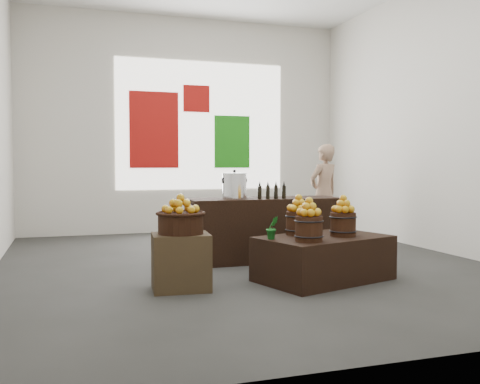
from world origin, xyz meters
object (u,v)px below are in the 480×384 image
object	(u,v)px
counter	(264,229)
stock_pot_left	(234,186)
crate	(181,262)
display_table	(324,258)
wicker_basket	(181,224)
shopper	(324,193)

from	to	relation	value
counter	stock_pot_left	world-z (taller)	stock_pot_left
crate	counter	world-z (taller)	counter
crate	display_table	bearing A→B (deg)	-1.80
crate	stock_pot_left	bearing A→B (deg)	53.11
counter	wicker_basket	bearing A→B (deg)	-136.01
wicker_basket	shopper	distance (m)	3.93
display_table	counter	world-z (taller)	counter
stock_pot_left	shopper	xyz separation A→B (m)	(1.95, 1.32, -0.18)
counter	stock_pot_left	xyz separation A→B (m)	(-0.41, 0.01, 0.57)
stock_pot_left	shopper	world-z (taller)	shopper
stock_pot_left	shopper	distance (m)	2.36
crate	shopper	world-z (taller)	shopper
wicker_basket	counter	world-z (taller)	counter
wicker_basket	shopper	world-z (taller)	shopper
crate	wicker_basket	size ratio (longest dim) A/B	1.25
shopper	counter	bearing A→B (deg)	21.52
display_table	counter	distance (m)	1.37
wicker_basket	crate	bearing A→B (deg)	0.00
display_table	shopper	size ratio (longest dim) A/B	0.88
display_table	shopper	xyz separation A→B (m)	(1.35, 2.67, 0.56)
wicker_basket	shopper	xyz separation A→B (m)	(2.93, 2.62, 0.13)
display_table	stock_pot_left	world-z (taller)	stock_pot_left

